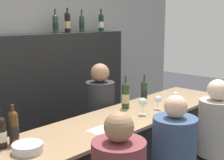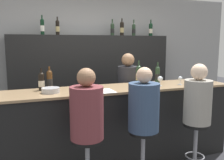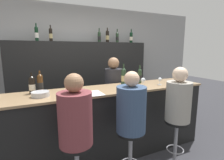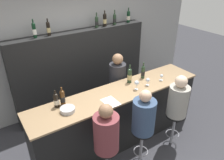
% 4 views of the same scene
% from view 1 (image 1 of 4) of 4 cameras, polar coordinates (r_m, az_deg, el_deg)
% --- Properties ---
extents(wall_back, '(6.40, 0.05, 2.60)m').
position_cam_1_polar(wall_back, '(4.11, -16.24, 1.03)').
color(wall_back, '#9E9E9E').
rests_on(wall_back, ground_plane).
extents(back_bar_cabinet, '(3.00, 0.28, 1.81)m').
position_cam_1_polar(back_bar_cabinet, '(4.01, -14.26, -4.93)').
color(back_bar_cabinet, black).
rests_on(back_bar_cabinet, ground_plane).
extents(wine_bottle_counter_0, '(0.08, 0.08, 0.28)m').
position_cam_1_polar(wine_bottle_counter_0, '(2.41, -19.64, -8.96)').
color(wine_bottle_counter_0, black).
rests_on(wine_bottle_counter_0, bar_counter).
extents(wine_bottle_counter_1, '(0.08, 0.08, 0.30)m').
position_cam_1_polar(wine_bottle_counter_1, '(2.45, -17.55, -8.20)').
color(wine_bottle_counter_1, '#4C2D14').
rests_on(wine_bottle_counter_1, bar_counter).
extents(wine_bottle_counter_2, '(0.08, 0.08, 0.35)m').
position_cam_1_polar(wine_bottle_counter_2, '(3.25, 2.50, -2.76)').
color(wine_bottle_counter_2, '#233823').
rests_on(wine_bottle_counter_2, bar_counter).
extents(wine_bottle_counter_3, '(0.07, 0.07, 0.31)m').
position_cam_1_polar(wine_bottle_counter_3, '(3.50, 5.90, -2.03)').
color(wine_bottle_counter_3, '#233823').
rests_on(wine_bottle_counter_3, bar_counter).
extents(wine_bottle_backbar_2, '(0.07, 0.07, 0.30)m').
position_cam_1_polar(wine_bottle_backbar_2, '(4.08, -10.32, 10.10)').
color(wine_bottle_backbar_2, '#233823').
rests_on(wine_bottle_backbar_2, back_bar_cabinet).
extents(wine_bottle_backbar_3, '(0.08, 0.08, 0.32)m').
position_cam_1_polar(wine_bottle_backbar_3, '(4.20, -8.14, 10.42)').
color(wine_bottle_backbar_3, black).
rests_on(wine_bottle_backbar_3, back_bar_cabinet).
extents(wine_bottle_backbar_4, '(0.07, 0.07, 0.31)m').
position_cam_1_polar(wine_bottle_backbar_4, '(4.37, -5.55, 10.27)').
color(wine_bottle_backbar_4, '#233823').
rests_on(wine_bottle_backbar_4, back_bar_cabinet).
extents(wine_bottle_backbar_5, '(0.08, 0.08, 0.32)m').
position_cam_1_polar(wine_bottle_backbar_5, '(4.63, -2.00, 10.50)').
color(wine_bottle_backbar_5, black).
rests_on(wine_bottle_backbar_5, back_bar_cabinet).
extents(wine_glass_0, '(0.08, 0.08, 0.17)m').
position_cam_1_polar(wine_glass_0, '(3.05, 5.68, -4.07)').
color(wine_glass_0, silver).
rests_on(wine_glass_0, bar_counter).
extents(wine_glass_1, '(0.07, 0.07, 0.14)m').
position_cam_1_polar(wine_glass_1, '(3.26, 8.41, -3.57)').
color(wine_glass_1, silver).
rests_on(wine_glass_1, bar_counter).
extents(wine_glass_2, '(0.07, 0.07, 0.12)m').
position_cam_1_polar(wine_glass_2, '(3.54, 11.51, -2.76)').
color(wine_glass_2, silver).
rests_on(wine_glass_2, bar_counter).
extents(metal_bowl, '(0.22, 0.22, 0.06)m').
position_cam_1_polar(metal_bowl, '(2.32, -15.16, -11.87)').
color(metal_bowl, '#B7B7BC').
rests_on(metal_bowl, bar_counter).
extents(tasting_menu, '(0.21, 0.30, 0.00)m').
position_cam_1_polar(tasting_menu, '(2.61, -0.82, -9.51)').
color(tasting_menu, white).
rests_on(tasting_menu, bar_counter).
extents(guest_seated_middle, '(0.36, 0.36, 0.74)m').
position_cam_1_polar(guest_seated_middle, '(2.62, 11.25, -12.00)').
color(guest_seated_middle, '#334766').
rests_on(guest_seated_middle, bar_stool_middle).
extents(guest_seated_right, '(0.34, 0.34, 0.76)m').
position_cam_1_polar(guest_seated_right, '(3.25, 18.42, -7.49)').
color(guest_seated_right, gray).
rests_on(guest_seated_right, bar_stool_right).
extents(bartender, '(0.32, 0.32, 1.51)m').
position_cam_1_polar(bartender, '(3.63, -2.13, -9.71)').
color(bartender, '#28282D').
rests_on(bartender, ground_plane).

